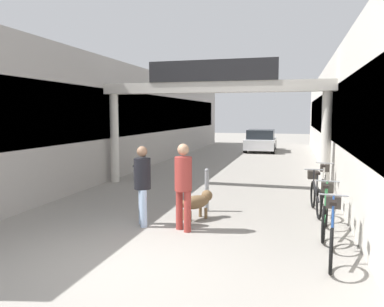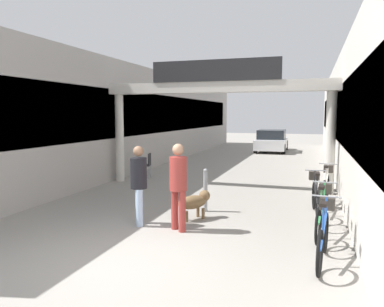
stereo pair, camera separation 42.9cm
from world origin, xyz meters
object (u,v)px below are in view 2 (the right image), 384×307
(pedestrian_with_dog, at_px, (178,181))
(bollard_post_metal, at_px, (205,190))
(pedestrian_companion, at_px, (139,180))
(parked_car_white, at_px, (272,141))
(dog_on_leash, at_px, (195,202))
(bicycle_blue_nearest, at_px, (324,234))
(bicycle_black_third, at_px, (316,195))
(bicycle_green_second, at_px, (322,212))
(bicycle_silver_farthest, at_px, (326,185))
(cafe_chair_black_nearer, at_px, (147,163))

(pedestrian_with_dog, distance_m, bollard_post_metal, 1.63)
(pedestrian_companion, distance_m, parked_car_white, 16.48)
(dog_on_leash, relative_size, bicycle_blue_nearest, 0.49)
(bollard_post_metal, bearing_deg, bicycle_black_third, 13.82)
(bicycle_green_second, height_order, bicycle_silver_farthest, same)
(pedestrian_companion, height_order, dog_on_leash, pedestrian_companion)
(pedestrian_with_dog, distance_m, bicycle_green_second, 2.80)
(dog_on_leash, height_order, bicycle_black_third, bicycle_black_third)
(parked_car_white, bearing_deg, bollard_post_metal, -89.89)
(pedestrian_with_dog, bearing_deg, bicycle_black_third, 40.13)
(bicycle_black_third, distance_m, bicycle_silver_farthest, 1.34)
(cafe_chair_black_nearer, distance_m, parked_car_white, 11.69)
(bollard_post_metal, bearing_deg, cafe_chair_black_nearer, 130.74)
(pedestrian_with_dog, height_order, bicycle_black_third, pedestrian_with_dog)
(bicycle_blue_nearest, xyz_separation_m, bicycle_green_second, (0.00, 1.34, 0.00))
(bicycle_black_third, bearing_deg, pedestrian_with_dog, -139.87)
(dog_on_leash, relative_size, bollard_post_metal, 0.81)
(dog_on_leash, distance_m, cafe_chair_black_nearer, 5.49)
(pedestrian_with_dog, xyz_separation_m, bicycle_blue_nearest, (2.68, -0.75, -0.55))
(pedestrian_companion, height_order, bicycle_black_third, pedestrian_companion)
(dog_on_leash, distance_m, bollard_post_metal, 0.70)
(bicycle_green_second, bearing_deg, pedestrian_companion, -172.52)
(pedestrian_with_dog, bearing_deg, parked_car_white, 89.73)
(pedestrian_companion, height_order, bicycle_silver_farthest, pedestrian_companion)
(bicycle_blue_nearest, relative_size, cafe_chair_black_nearer, 1.89)
(bicycle_silver_farthest, bearing_deg, cafe_chair_black_nearer, 162.83)
(bicycle_blue_nearest, bearing_deg, bicycle_silver_farthest, 87.73)
(pedestrian_with_dog, bearing_deg, pedestrian_companion, 172.81)
(bicycle_blue_nearest, relative_size, bollard_post_metal, 1.65)
(bicycle_blue_nearest, height_order, cafe_chair_black_nearer, bicycle_blue_nearest)
(dog_on_leash, relative_size, bicycle_black_third, 0.49)
(bicycle_black_third, bearing_deg, cafe_chair_black_nearer, 151.02)
(bicycle_blue_nearest, bearing_deg, pedestrian_with_dog, 164.32)
(bollard_post_metal, bearing_deg, bicycle_green_second, -20.83)
(dog_on_leash, xyz_separation_m, bicycle_silver_farthest, (2.78, 2.61, 0.05))
(bicycle_black_third, xyz_separation_m, cafe_chair_black_nearer, (-5.71, 3.16, 0.10))
(pedestrian_with_dog, height_order, dog_on_leash, pedestrian_with_dog)
(bicycle_black_third, relative_size, cafe_chair_black_nearer, 1.90)
(dog_on_leash, relative_size, bicycle_green_second, 0.49)
(bicycle_silver_farthest, bearing_deg, pedestrian_with_dog, -129.26)
(bicycle_silver_farthest, xyz_separation_m, bollard_post_metal, (-2.74, -1.92, 0.08))
(bicycle_blue_nearest, distance_m, bicycle_green_second, 1.34)
(dog_on_leash, height_order, bicycle_blue_nearest, bicycle_blue_nearest)
(bicycle_silver_farthest, relative_size, parked_car_white, 0.42)
(bicycle_blue_nearest, distance_m, cafe_chair_black_nearer, 8.42)
(pedestrian_with_dog, relative_size, bicycle_black_third, 1.02)
(pedestrian_companion, bearing_deg, dog_on_leash, 38.00)
(bicycle_green_second, distance_m, cafe_chair_black_nearer, 7.51)
(bollard_post_metal, bearing_deg, pedestrian_with_dog, -93.99)
(pedestrian_with_dog, distance_m, parked_car_white, 16.57)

